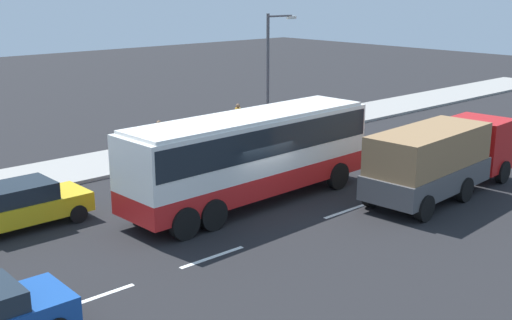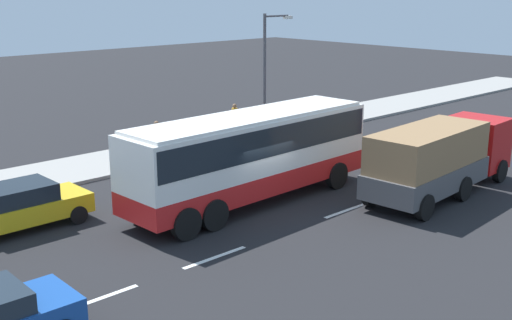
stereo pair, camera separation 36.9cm
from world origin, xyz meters
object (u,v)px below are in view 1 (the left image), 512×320
object	(u,v)px
pedestrian_at_crossing	(238,117)
cargo_truck	(442,156)
pedestrian_near_curb	(159,136)
street_lamp	(271,67)
car_yellow_taxi	(20,205)
coach_bus	(251,149)

from	to	relation	value
pedestrian_at_crossing	cargo_truck	bearing A→B (deg)	-154.57
pedestrian_at_crossing	pedestrian_near_curb	bearing A→B (deg)	128.30
street_lamp	pedestrian_at_crossing	bearing A→B (deg)	116.15
cargo_truck	car_yellow_taxi	size ratio (longest dim) A/B	1.84
coach_bus	street_lamp	distance (m)	10.40
cargo_truck	pedestrian_at_crossing	xyz separation A→B (m)	(0.49, 12.91, -0.41)
cargo_truck	street_lamp	xyz separation A→B (m)	(1.32, 11.21, 2.39)
cargo_truck	car_yellow_taxi	bearing A→B (deg)	147.41
pedestrian_near_curb	pedestrian_at_crossing	xyz separation A→B (m)	(5.80, 1.10, -0.02)
cargo_truck	pedestrian_near_curb	distance (m)	12.96
coach_bus	cargo_truck	bearing A→B (deg)	-36.48
coach_bus	pedestrian_near_curb	bearing A→B (deg)	81.36
coach_bus	cargo_truck	world-z (taller)	coach_bus
car_yellow_taxi	pedestrian_at_crossing	distance (m)	15.27
coach_bus	car_yellow_taxi	bearing A→B (deg)	154.76
coach_bus	pedestrian_at_crossing	distance (m)	10.97
pedestrian_near_curb	street_lamp	distance (m)	7.22
coach_bus	pedestrian_at_crossing	size ratio (longest dim) A/B	6.17
coach_bus	pedestrian_near_curb	xyz separation A→B (m)	(0.89, 7.54, -0.94)
car_yellow_taxi	cargo_truck	bearing A→B (deg)	-29.10
car_yellow_taxi	pedestrian_near_curb	size ratio (longest dim) A/B	2.54
cargo_truck	pedestrian_at_crossing	size ratio (longest dim) A/B	4.78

